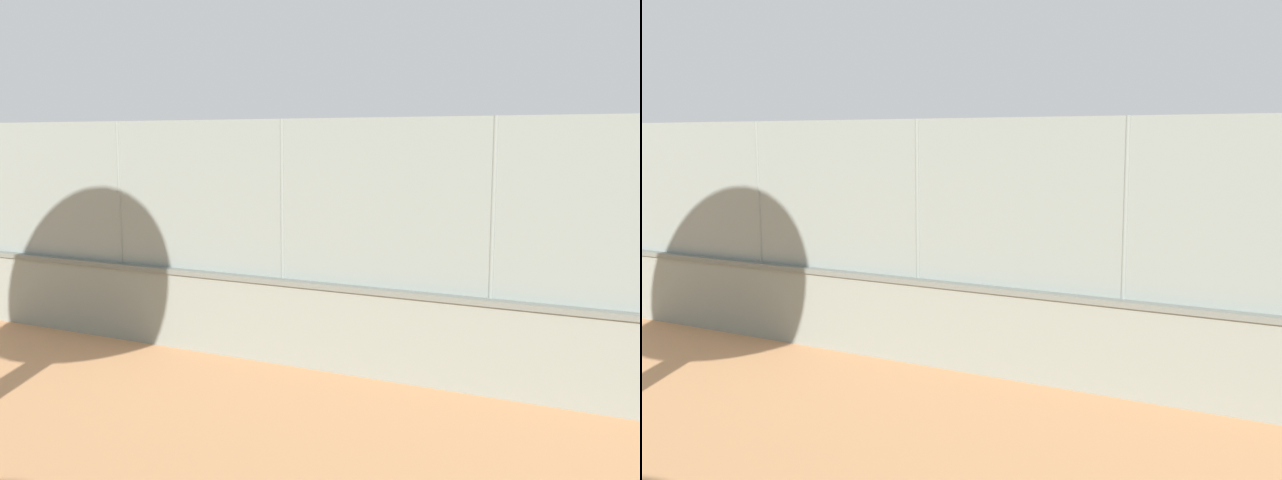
{
  "view_description": "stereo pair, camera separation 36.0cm",
  "coord_description": "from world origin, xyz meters",
  "views": [
    {
      "loc": [
        -7.27,
        20.43,
        3.38
      ],
      "look_at": [
        -0.63,
        6.75,
        1.29
      ],
      "focal_mm": 41.04,
      "sensor_mm": 36.0,
      "label": 1
    },
    {
      "loc": [
        -7.59,
        20.27,
        3.38
      ],
      "look_at": [
        -0.63,
        6.75,
        1.29
      ],
      "focal_mm": 41.04,
      "sensor_mm": 36.0,
      "label": 2
    }
  ],
  "objects": [
    {
      "name": "fence_panel_on_wall",
      "position": [
        1.13,
        10.84,
        2.49
      ],
      "size": [
        31.59,
        0.52,
        2.38
      ],
      "color": "gray",
      "rests_on": "perimeter_wall"
    },
    {
      "name": "player_foreground_swinging",
      "position": [
        -2.88,
        2.45,
        1.02
      ],
      "size": [
        1.27,
        0.8,
        1.71
      ],
      "color": "#B2B2B2",
      "rests_on": "ground_plane"
    },
    {
      "name": "ground_plane",
      "position": [
        0.0,
        0.0,
        0.0
      ],
      "size": [
        260.0,
        260.0,
        0.0
      ],
      "primitive_type": "plane",
      "color": "tan"
    },
    {
      "name": "sports_ball",
      "position": [
        -4.37,
        9.47,
        0.07
      ],
      "size": [
        0.14,
        0.14,
        0.14
      ],
      "primitive_type": "sphere",
      "color": "yellow",
      "rests_on": "ground_plane"
    },
    {
      "name": "player_at_service_line",
      "position": [
        -3.18,
        7.49,
        0.85
      ],
      "size": [
        1.07,
        0.65,
        1.46
      ],
      "color": "navy",
      "rests_on": "ground_plane"
    },
    {
      "name": "perimeter_wall",
      "position": [
        1.13,
        10.84,
        0.66
      ],
      "size": [
        32.17,
        0.86,
        1.3
      ],
      "color": "gray",
      "rests_on": "ground_plane"
    },
    {
      "name": "player_baseline_waiting",
      "position": [
        1.87,
        2.51,
        0.95
      ],
      "size": [
        1.17,
        0.73,
        1.61
      ],
      "color": "#B2B2B2",
      "rests_on": "ground_plane"
    }
  ]
}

